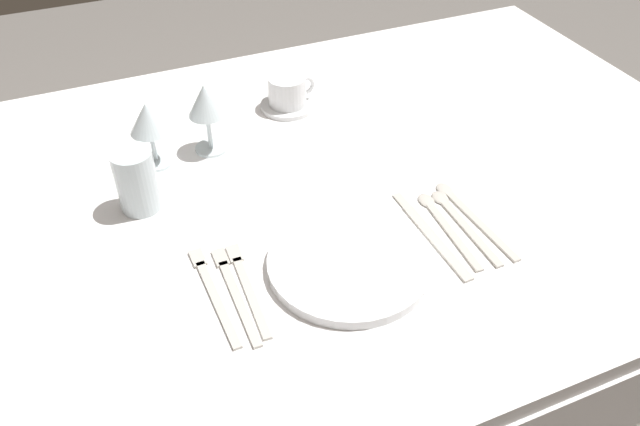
# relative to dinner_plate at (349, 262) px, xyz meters

# --- Properties ---
(ground_plane) EXTENTS (6.00, 6.00, 0.00)m
(ground_plane) POSITION_rel_dinner_plate_xyz_m (-0.01, 0.23, -0.75)
(ground_plane) COLOR slate
(dining_table) EXTENTS (1.80, 1.11, 0.74)m
(dining_table) POSITION_rel_dinner_plate_xyz_m (-0.01, 0.23, -0.09)
(dining_table) COLOR white
(dining_table) RESTS_ON ground
(dinner_plate) EXTENTS (0.27, 0.27, 0.02)m
(dinner_plate) POSITION_rel_dinner_plate_xyz_m (0.00, 0.00, 0.00)
(dinner_plate) COLOR white
(dinner_plate) RESTS_ON dining_table
(fork_outer) EXTENTS (0.03, 0.21, 0.00)m
(fork_outer) POSITION_rel_dinner_plate_xyz_m (-0.17, 0.02, -0.01)
(fork_outer) COLOR beige
(fork_outer) RESTS_ON dining_table
(fork_inner) EXTENTS (0.02, 0.22, 0.00)m
(fork_inner) POSITION_rel_dinner_plate_xyz_m (-0.19, 0.02, -0.01)
(fork_inner) COLOR beige
(fork_inner) RESTS_ON dining_table
(fork_salad) EXTENTS (0.02, 0.22, 0.00)m
(fork_salad) POSITION_rel_dinner_plate_xyz_m (-0.22, 0.03, -0.01)
(fork_salad) COLOR beige
(fork_salad) RESTS_ON dining_table
(dinner_knife) EXTENTS (0.02, 0.24, 0.00)m
(dinner_knife) POSITION_rel_dinner_plate_xyz_m (0.16, 0.01, -0.01)
(dinner_knife) COLOR beige
(dinner_knife) RESTS_ON dining_table
(spoon_soup) EXTENTS (0.03, 0.21, 0.01)m
(spoon_soup) POSITION_rel_dinner_plate_xyz_m (0.20, 0.04, -0.01)
(spoon_soup) COLOR beige
(spoon_soup) RESTS_ON dining_table
(spoon_dessert) EXTENTS (0.03, 0.21, 0.01)m
(spoon_dessert) POSITION_rel_dinner_plate_xyz_m (0.23, 0.03, -0.01)
(spoon_dessert) COLOR beige
(spoon_dessert) RESTS_ON dining_table
(spoon_tea) EXTENTS (0.03, 0.23, 0.01)m
(spoon_tea) POSITION_rel_dinner_plate_xyz_m (0.25, 0.04, -0.01)
(spoon_tea) COLOR beige
(spoon_tea) RESTS_ON dining_table
(saucer_left) EXTENTS (0.12, 0.12, 0.01)m
(saucer_left) POSITION_rel_dinner_plate_xyz_m (0.08, 0.50, -0.00)
(saucer_left) COLOR white
(saucer_left) RESTS_ON dining_table
(coffee_cup_left) EXTENTS (0.11, 0.08, 0.06)m
(coffee_cup_left) POSITION_rel_dinner_plate_xyz_m (0.09, 0.50, 0.03)
(coffee_cup_left) COLOR white
(coffee_cup_left) RESTS_ON saucer_left
(wine_glass_centre) EXTENTS (0.07, 0.07, 0.15)m
(wine_glass_centre) POSITION_rel_dinner_plate_xyz_m (-0.12, 0.41, 0.10)
(wine_glass_centre) COLOR silver
(wine_glass_centre) RESTS_ON dining_table
(wine_glass_left) EXTENTS (0.07, 0.07, 0.13)m
(wine_glass_left) POSITION_rel_dinner_plate_xyz_m (-0.23, 0.41, 0.08)
(wine_glass_left) COLOR silver
(wine_glass_left) RESTS_ON dining_table
(drink_tumbler) EXTENTS (0.07, 0.07, 0.12)m
(drink_tumbler) POSITION_rel_dinner_plate_xyz_m (-0.28, 0.28, 0.05)
(drink_tumbler) COLOR silver
(drink_tumbler) RESTS_ON dining_table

